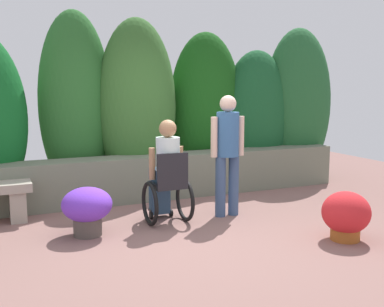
# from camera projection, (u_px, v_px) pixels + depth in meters

# --- Properties ---
(ground_plane) EXTENTS (12.43, 12.43, 0.00)m
(ground_plane) POSITION_uv_depth(u_px,v_px,m) (191.00, 235.00, 5.43)
(ground_plane) COLOR #815C56
(stone_retaining_wall) EXTENTS (6.88, 0.51, 0.68)m
(stone_retaining_wall) POSITION_uv_depth(u_px,v_px,m) (142.00, 178.00, 7.09)
(stone_retaining_wall) COLOR slate
(stone_retaining_wall) RESTS_ON ground
(hedge_backdrop) EXTENTS (8.05, 1.22, 2.91)m
(hedge_backdrop) POSITION_uv_depth(u_px,v_px,m) (148.00, 112.00, 7.58)
(hedge_backdrop) COLOR #0E4E0D
(hedge_backdrop) RESTS_ON ground
(person_in_wheelchair) EXTENTS (0.53, 0.66, 1.33)m
(person_in_wheelchair) POSITION_uv_depth(u_px,v_px,m) (166.00, 175.00, 5.85)
(person_in_wheelchair) COLOR black
(person_in_wheelchair) RESTS_ON ground
(person_standing_companion) EXTENTS (0.49, 0.30, 1.62)m
(person_standing_companion) POSITION_uv_depth(u_px,v_px,m) (227.00, 147.00, 6.11)
(person_standing_companion) COLOR #395076
(person_standing_companion) RESTS_ON ground
(flower_pot_purple_near) EXTENTS (0.55, 0.55, 0.56)m
(flower_pot_purple_near) POSITION_uv_depth(u_px,v_px,m) (346.00, 215.00, 5.22)
(flower_pot_purple_near) COLOR #A35520
(flower_pot_purple_near) RESTS_ON ground
(flower_pot_terracotta_by_wall) EXTENTS (0.59, 0.59, 0.58)m
(flower_pot_terracotta_by_wall) POSITION_uv_depth(u_px,v_px,m) (87.00, 208.00, 5.37)
(flower_pot_terracotta_by_wall) COLOR #4F4640
(flower_pot_terracotta_by_wall) RESTS_ON ground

